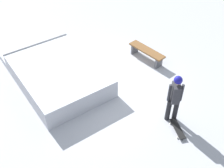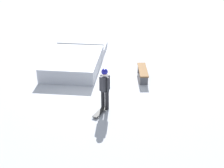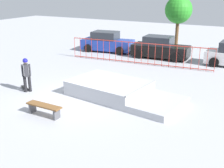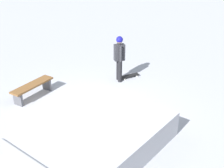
% 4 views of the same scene
% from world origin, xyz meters
% --- Properties ---
extents(ground_plane, '(60.00, 60.00, 0.00)m').
position_xyz_m(ground_plane, '(0.00, 0.00, 0.00)').
color(ground_plane, '#A8AAB2').
extents(skate_ramp, '(5.70, 3.30, 0.74)m').
position_xyz_m(skate_ramp, '(1.60, 0.97, 0.32)').
color(skate_ramp, '#B0B3BB').
rests_on(skate_ramp, ground).
extents(skater, '(0.43, 0.42, 1.73)m').
position_xyz_m(skater, '(-2.68, -0.53, 1.01)').
color(skater, black).
rests_on(skater, ground).
extents(skateboard, '(0.79, 0.57, 0.09)m').
position_xyz_m(skateboard, '(-3.11, -0.32, 0.08)').
color(skateboard, black).
rests_on(skateboard, ground).
extents(perimeter_fence, '(9.93, 0.83, 1.50)m').
position_xyz_m(perimeter_fence, '(-0.00, 7.14, 0.77)').
color(perimeter_fence, '#B22D23').
rests_on(perimeter_fence, ground).
extents(park_bench, '(1.61, 0.43, 0.48)m').
position_xyz_m(park_bench, '(-0.04, -2.34, 0.36)').
color(park_bench, brown).
rests_on(park_bench, ground).
extents(parked_car_blue, '(4.29, 2.34, 1.60)m').
position_xyz_m(parked_car_blue, '(-3.84, 9.70, 0.72)').
color(parked_car_blue, '#1E3899').
rests_on(parked_car_blue, ground).
extents(parked_car_black, '(4.18, 2.08, 1.60)m').
position_xyz_m(parked_car_black, '(0.72, 9.54, 0.72)').
color(parked_car_black, black).
rests_on(parked_car_black, ground).
extents(distant_tree, '(2.20, 2.20, 4.33)m').
position_xyz_m(distant_tree, '(0.85, 13.25, 3.19)').
color(distant_tree, brown).
rests_on(distant_tree, ground).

